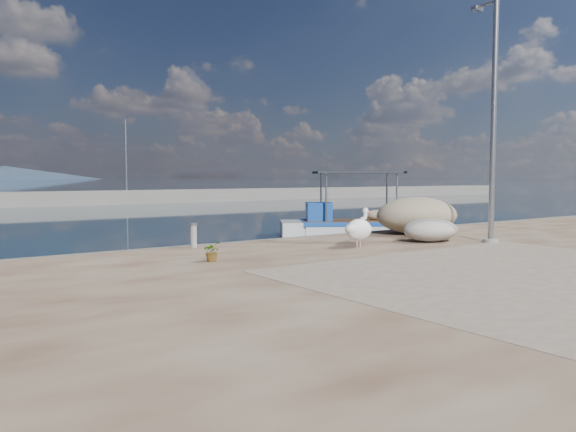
{
  "coord_description": "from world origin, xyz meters",
  "views": [
    {
      "loc": [
        -9.26,
        -9.24,
        2.42
      ],
      "look_at": [
        0.0,
        3.8,
        1.3
      ],
      "focal_mm": 35.0,
      "sensor_mm": 36.0,
      "label": 1
    }
  ],
  "objects_px": {
    "boat_right": "(356,230)",
    "lamp_post": "(493,129)",
    "bollard_near": "(194,234)",
    "pelican": "(359,229)"
  },
  "relations": [
    {
      "from": "bollard_near",
      "to": "boat_right",
      "type": "bearing_deg",
      "value": 20.12
    },
    {
      "from": "boat_right",
      "to": "pelican",
      "type": "xyz_separation_m",
      "value": [
        -5.22,
        -5.86,
        0.76
      ]
    },
    {
      "from": "pelican",
      "to": "bollard_near",
      "type": "xyz_separation_m",
      "value": [
        -3.66,
        2.61,
        -0.14
      ]
    },
    {
      "from": "boat_right",
      "to": "lamp_post",
      "type": "relative_size",
      "value": 0.94
    },
    {
      "from": "pelican",
      "to": "boat_right",
      "type": "bearing_deg",
      "value": 38.51
    },
    {
      "from": "boat_right",
      "to": "bollard_near",
      "type": "relative_size",
      "value": 9.75
    },
    {
      "from": "boat_right",
      "to": "lamp_post",
      "type": "distance_m",
      "value": 8.12
    },
    {
      "from": "lamp_post",
      "to": "bollard_near",
      "type": "bearing_deg",
      "value": 152.66
    },
    {
      "from": "pelican",
      "to": "lamp_post",
      "type": "bearing_deg",
      "value": -28.42
    },
    {
      "from": "boat_right",
      "to": "lamp_post",
      "type": "xyz_separation_m",
      "value": [
        -1.26,
        -7.19,
        3.56
      ]
    }
  ]
}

